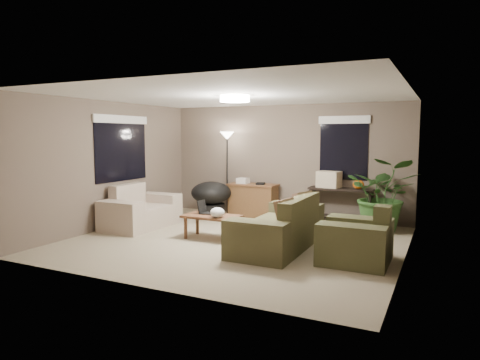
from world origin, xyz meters
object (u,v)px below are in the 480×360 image
at_px(armchair, 357,242).
at_px(coffee_table, 212,219).
at_px(floor_lamp, 227,146).
at_px(houseplant, 383,203).
at_px(papasan_chair, 211,196).
at_px(loveseat, 140,212).
at_px(console_table, 341,203).
at_px(cat_scratching_post, 375,246).
at_px(main_sofa, 281,230).
at_px(desk, 253,200).

bearing_deg(armchair, coffee_table, 173.08).
bearing_deg(floor_lamp, armchair, -36.05).
bearing_deg(houseplant, papasan_chair, -177.95).
height_order(loveseat, console_table, loveseat).
bearing_deg(cat_scratching_post, main_sofa, 175.85).
xyz_separation_m(armchair, cat_scratching_post, (0.24, 0.18, -0.08)).
distance_m(floor_lamp, houseplant, 3.64).
height_order(console_table, floor_lamp, floor_lamp).
distance_m(coffee_table, desk, 2.17).
relative_size(coffee_table, desk, 0.91).
bearing_deg(console_table, cat_scratching_post, -66.32).
bearing_deg(main_sofa, coffee_table, 178.82).
bearing_deg(coffee_table, papasan_chair, 119.78).
bearing_deg(main_sofa, houseplant, 55.04).
bearing_deg(coffee_table, cat_scratching_post, -2.77).
relative_size(coffee_table, console_table, 0.77).
distance_m(desk, console_table, 1.94).
bearing_deg(armchair, floor_lamp, 143.95).
relative_size(console_table, houseplant, 0.92).
height_order(houseplant, cat_scratching_post, houseplant).
bearing_deg(main_sofa, cat_scratching_post, -4.15).
bearing_deg(desk, cat_scratching_post, -37.60).
relative_size(armchair, houseplant, 0.71).
xyz_separation_m(main_sofa, floor_lamp, (-2.13, 2.19, 1.30)).
relative_size(houseplant, cat_scratching_post, 2.84).
bearing_deg(coffee_table, floor_lamp, 110.58).
relative_size(desk, papasan_chair, 0.97).
bearing_deg(armchair, cat_scratching_post, 36.92).
distance_m(armchair, cat_scratching_post, 0.31).
height_order(console_table, cat_scratching_post, console_table).
height_order(loveseat, houseplant, houseplant).
relative_size(main_sofa, armchair, 2.20).
distance_m(desk, floor_lamp, 1.38).
height_order(main_sofa, cat_scratching_post, main_sofa).
height_order(main_sofa, loveseat, same).
distance_m(papasan_chair, cat_scratching_post, 4.29).
relative_size(armchair, desk, 0.91).
height_order(papasan_chair, cat_scratching_post, papasan_chair).
height_order(desk, houseplant, houseplant).
bearing_deg(desk, console_table, 2.46).
distance_m(main_sofa, cat_scratching_post, 1.51).
bearing_deg(coffee_table, desk, 94.26).
xyz_separation_m(loveseat, cat_scratching_post, (4.61, -0.37, -0.08)).
bearing_deg(loveseat, armchair, -7.19).
xyz_separation_m(main_sofa, cat_scratching_post, (1.51, -0.11, -0.08)).
distance_m(desk, cat_scratching_post, 3.77).
xyz_separation_m(papasan_chair, floor_lamp, (0.20, 0.39, 1.13)).
bearing_deg(desk, armchair, -42.01).
bearing_deg(main_sofa, desk, 124.03).
height_order(main_sofa, houseplant, houseplant).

